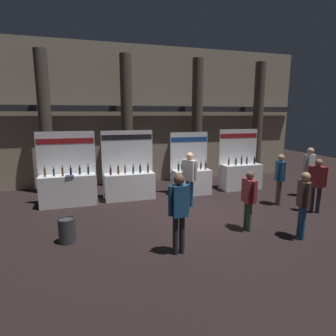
% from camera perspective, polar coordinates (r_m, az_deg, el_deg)
% --- Properties ---
extents(ground_plane, '(27.49, 27.49, 0.00)m').
position_cam_1_polar(ground_plane, '(8.91, 5.95, -9.15)').
color(ground_plane, black).
extents(hall_colonnade, '(13.74, 1.34, 5.93)m').
position_cam_1_polar(hall_colonnade, '(12.75, -1.97, 10.29)').
color(hall_colonnade, tan).
rests_on(hall_colonnade, ground_plane).
extents(exhibitor_booth_0, '(1.90, 0.69, 2.47)m').
position_cam_1_polar(exhibitor_booth_0, '(10.10, -19.50, -3.61)').
color(exhibitor_booth_0, white).
rests_on(exhibitor_booth_0, ground_plane).
extents(exhibitor_booth_1, '(1.86, 0.66, 2.46)m').
position_cam_1_polar(exhibitor_booth_1, '(10.33, -7.78, -2.94)').
color(exhibitor_booth_1, white).
rests_on(exhibitor_booth_1, ground_plane).
extents(exhibitor_booth_2, '(1.51, 0.66, 2.36)m').
position_cam_1_polar(exhibitor_booth_2, '(10.87, 4.72, -2.23)').
color(exhibitor_booth_2, white).
rests_on(exhibitor_booth_2, ground_plane).
extents(exhibitor_booth_3, '(1.72, 0.66, 2.43)m').
position_cam_1_polar(exhibitor_booth_3, '(11.96, 14.44, -1.19)').
color(exhibitor_booth_3, white).
rests_on(exhibitor_booth_3, ground_plane).
extents(trash_bin, '(0.40, 0.40, 0.60)m').
position_cam_1_polar(trash_bin, '(7.32, -19.70, -11.79)').
color(trash_bin, '#38383D').
rests_on(trash_bin, ground_plane).
extents(visitor_0, '(0.31, 0.48, 1.68)m').
position_cam_1_polar(visitor_0, '(7.63, 25.66, -5.87)').
color(visitor_0, navy).
rests_on(visitor_0, ground_plane).
extents(visitor_1, '(0.43, 0.52, 1.81)m').
position_cam_1_polar(visitor_1, '(9.36, 4.38, -1.16)').
color(visitor_1, navy).
rests_on(visitor_1, ground_plane).
extents(visitor_2, '(0.36, 0.46, 1.73)m').
position_cam_1_polar(visitor_2, '(10.18, 21.64, -1.31)').
color(visitor_2, '#47382D').
rests_on(visitor_2, ground_plane).
extents(visitor_3, '(0.43, 0.45, 1.70)m').
position_cam_1_polar(visitor_3, '(9.84, 27.87, -2.29)').
color(visitor_3, '#23232D').
rests_on(visitor_3, ground_plane).
extents(visitor_4, '(0.27, 0.55, 1.60)m').
position_cam_1_polar(visitor_4, '(7.69, 16.00, -5.35)').
color(visitor_4, '#33563D').
rests_on(visitor_4, ground_plane).
extents(visitor_5, '(0.49, 0.27, 1.80)m').
position_cam_1_polar(visitor_5, '(6.12, 2.22, -7.87)').
color(visitor_5, '#23232D').
rests_on(visitor_5, ground_plane).
extents(visitor_6, '(0.48, 0.27, 1.84)m').
position_cam_1_polar(visitor_6, '(11.63, 26.57, 0.08)').
color(visitor_6, '#33563D').
rests_on(visitor_6, ground_plane).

